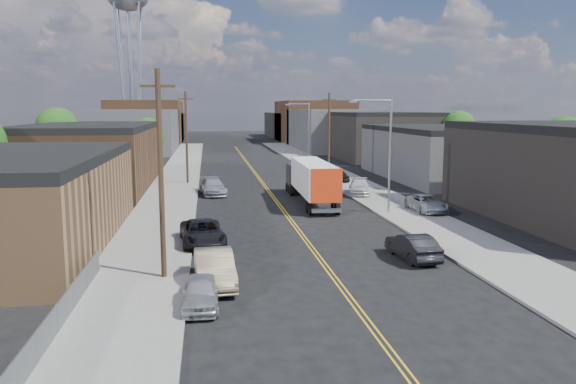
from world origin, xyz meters
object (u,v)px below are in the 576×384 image
object	(u,v)px
car_left_d	(213,187)
car_left_b	(214,268)
water_tower	(128,1)
car_right_lot_b	(359,187)
car_left_a	(201,292)
car_right_oncoming	(413,246)
semi_truck	(310,178)
car_left_c	(203,233)
car_right_lot_c	(338,175)
car_right_lot_a	(427,203)

from	to	relation	value
car_left_d	car_left_b	bearing A→B (deg)	-96.89
water_tower	car_right_lot_b	size ratio (longest dim) A/B	7.83
car_left_a	car_right_oncoming	distance (m)	12.86
semi_truck	car_left_c	bearing A→B (deg)	-121.14
car_right_lot_b	car_right_lot_c	bearing A→B (deg)	102.15
water_tower	car_left_b	bearing A→B (deg)	-80.91
water_tower	car_left_a	xyz separation A→B (m)	(15.60, -104.17, -29.99)
water_tower	car_right_lot_c	bearing A→B (deg)	-65.26
car_left_a	car_right_oncoming	size ratio (longest dim) A/B	0.88
car_left_c	car_left_b	bearing A→B (deg)	-91.24
car_left_b	car_left_d	size ratio (longest dim) A/B	0.93
car_right_lot_c	water_tower	bearing A→B (deg)	108.70
car_left_d	car_right_oncoming	world-z (taller)	car_left_d
car_right_lot_a	car_left_d	bearing A→B (deg)	143.30
semi_truck	car_left_a	size ratio (longest dim) A/B	3.70
water_tower	car_right_oncoming	distance (m)	106.16
car_left_d	car_right_oncoming	bearing A→B (deg)	-73.49
car_left_a	car_left_d	bearing A→B (deg)	90.92
car_left_a	car_right_lot_b	xyz separation A→B (m)	(14.60, 28.47, 0.18)
car_right_oncoming	car_right_lot_c	size ratio (longest dim) A/B	1.11
semi_truck	car_left_b	world-z (taller)	semi_truck
car_left_b	car_right_lot_c	size ratio (longest dim) A/B	1.26
water_tower	car_left_b	size ratio (longest dim) A/B	7.45
car_left_d	car_right_lot_a	world-z (taller)	car_left_d
car_left_b	car_right_oncoming	xyz separation A→B (m)	(10.80, 3.04, -0.10)
car_left_a	car_left_d	size ratio (longest dim) A/B	0.72
car_left_a	car_right_lot_c	bearing A→B (deg)	71.23
car_left_a	car_right_lot_b	size ratio (longest dim) A/B	0.82
car_left_d	car_left_c	bearing A→B (deg)	-98.82
car_left_a	car_left_c	size ratio (longest dim) A/B	0.71
water_tower	car_left_c	distance (m)	99.20
water_tower	car_right_lot_c	size ratio (longest dim) A/B	9.41
car_right_oncoming	car_right_lot_b	distance (m)	22.74
car_left_d	car_right_lot_c	xyz separation A→B (m)	(13.98, 7.16, 0.04)
car_left_b	car_left_c	distance (m)	7.98
car_left_b	car_left_d	xyz separation A→B (m)	(0.26, 28.02, -0.04)
car_right_lot_b	semi_truck	bearing A→B (deg)	-136.46
car_left_d	car_right_lot_b	bearing A→B (deg)	-16.54
water_tower	semi_truck	distance (m)	87.39
car_right_lot_a	car_right_lot_b	bearing A→B (deg)	105.67
car_left_c	car_right_lot_b	distance (m)	22.87
water_tower	car_right_lot_c	distance (m)	78.63
semi_truck	car_left_c	xyz separation A→B (m)	(-9.25, -14.52, -1.36)
water_tower	car_right_oncoming	world-z (taller)	water_tower
car_right_lot_b	car_left_d	bearing A→B (deg)	-176.56
car_right_lot_b	car_left_b	bearing A→B (deg)	-105.10
car_right_oncoming	car_right_lot_b	world-z (taller)	car_right_lot_b
car_right_lot_a	car_right_lot_c	world-z (taller)	car_right_lot_c
car_right_lot_c	car_left_b	bearing A→B (deg)	-118.08
car_left_d	car_right_lot_c	world-z (taller)	car_left_d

